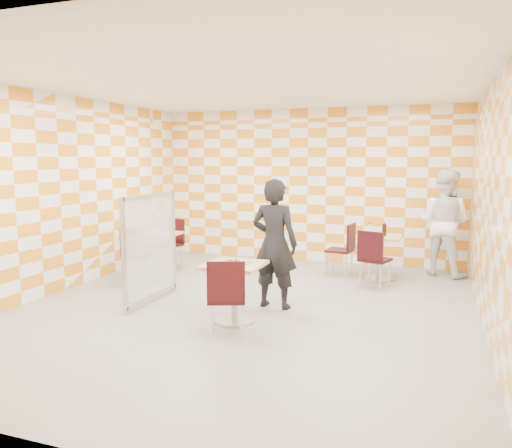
% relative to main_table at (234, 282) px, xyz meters
% --- Properties ---
extents(room_shell, '(7.00, 7.00, 7.00)m').
position_rel_main_table_xyz_m(room_shell, '(-0.08, 1.09, 0.99)').
color(room_shell, gray).
rests_on(room_shell, ground).
extents(main_table, '(0.70, 0.70, 0.75)m').
position_rel_main_table_xyz_m(main_table, '(0.00, 0.00, 0.00)').
color(main_table, tan).
rests_on(main_table, ground).
extents(second_table, '(0.70, 0.70, 0.75)m').
position_rel_main_table_xyz_m(second_table, '(1.46, 2.88, 0.00)').
color(second_table, tan).
rests_on(second_table, ground).
extents(empty_table, '(0.70, 0.70, 0.75)m').
position_rel_main_table_xyz_m(empty_table, '(-2.22, 1.89, 0.00)').
color(empty_table, tan).
rests_on(empty_table, ground).
extents(chair_main_front, '(0.54, 0.55, 0.92)m').
position_rel_main_table_xyz_m(chair_main_front, '(0.15, -0.59, 0.04)').
color(chair_main_front, black).
rests_on(chair_main_front, ground).
extents(chair_second_front, '(0.53, 0.54, 0.92)m').
position_rel_main_table_xyz_m(chair_second_front, '(1.43, 2.22, 0.04)').
color(chair_second_front, black).
rests_on(chair_second_front, ground).
extents(chair_second_side, '(0.48, 0.47, 0.92)m').
position_rel_main_table_xyz_m(chair_second_side, '(0.88, 2.91, 0.04)').
color(chair_second_side, black).
rests_on(chair_second_side, ground).
extents(chair_empty_near, '(0.42, 0.43, 0.92)m').
position_rel_main_table_xyz_m(chair_empty_near, '(-2.24, 1.25, 0.04)').
color(chair_empty_near, black).
rests_on(chair_empty_near, ground).
extents(chair_empty_far, '(0.54, 0.54, 0.92)m').
position_rel_main_table_xyz_m(chair_empty_far, '(-2.25, 2.47, 0.04)').
color(chair_empty_far, black).
rests_on(chair_empty_far, ground).
extents(partition, '(0.08, 1.38, 1.55)m').
position_rel_main_table_xyz_m(partition, '(-1.45, 0.44, 0.28)').
color(partition, white).
rests_on(partition, ground).
extents(man_dark, '(0.68, 0.47, 1.77)m').
position_rel_main_table_xyz_m(man_dark, '(0.28, 0.78, 0.38)').
color(man_dark, black).
rests_on(man_dark, ground).
extents(man_white, '(1.11, 1.00, 1.86)m').
position_rel_main_table_xyz_m(man_white, '(2.47, 3.59, 0.42)').
color(man_white, white).
rests_on(man_white, ground).
extents(pizza_on_foil, '(0.40, 0.40, 0.04)m').
position_rel_main_table_xyz_m(pizza_on_foil, '(-0.00, -0.02, 0.26)').
color(pizza_on_foil, silver).
rests_on(pizza_on_foil, main_table).
extents(sport_bottle, '(0.06, 0.06, 0.20)m').
position_rel_main_table_xyz_m(sport_bottle, '(1.28, 3.04, 0.33)').
color(sport_bottle, white).
rests_on(sport_bottle, second_table).
extents(soda_bottle, '(0.07, 0.07, 0.23)m').
position_rel_main_table_xyz_m(soda_bottle, '(1.54, 2.89, 0.34)').
color(soda_bottle, black).
rests_on(soda_bottle, second_table).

